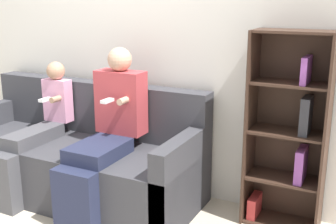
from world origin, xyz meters
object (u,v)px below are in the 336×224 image
adult_seated (106,130)px  bookshelf (289,134)px  child_seated (35,132)px  couch (78,158)px

adult_seated → bookshelf: size_ratio=0.89×
child_seated → bookshelf: bookshelf is taller
couch → child_seated: size_ratio=1.93×
couch → child_seated: 0.43m
couch → bookshelf: size_ratio=1.49×
child_seated → bookshelf: (2.01, 0.47, 0.14)m
adult_seated → bookshelf: bookshelf is taller
adult_seated → child_seated: 0.70m
couch → adult_seated: 0.53m
couch → bookshelf: bookshelf is taller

